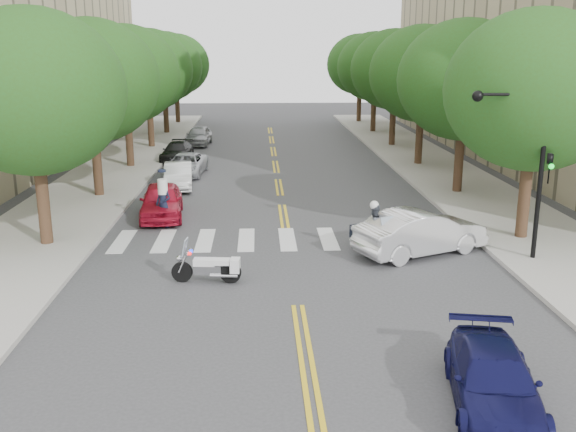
{
  "coord_description": "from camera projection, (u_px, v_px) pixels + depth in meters",
  "views": [
    {
      "loc": [
        -1.06,
        -16.77,
        7.0
      ],
      "look_at": [
        -0.04,
        5.02,
        1.3
      ],
      "focal_mm": 40.0,
      "sensor_mm": 36.0,
      "label": 1
    }
  ],
  "objects": [
    {
      "name": "tree_r_1",
      "position": [
        464.0,
        80.0,
        30.54
      ],
      "size": [
        6.4,
        6.4,
        8.45
      ],
      "color": "#382316",
      "rests_on": "ground"
    },
    {
      "name": "tree_r_0",
      "position": [
        535.0,
        91.0,
        22.81
      ],
      "size": [
        6.4,
        6.4,
        8.45
      ],
      "color": "#382316",
      "rests_on": "ground"
    },
    {
      "name": "parked_car_d",
      "position": [
        177.0,
        152.0,
        41.27
      ],
      "size": [
        1.99,
        4.2,
        1.18
      ],
      "primitive_type": "imported",
      "rotation": [
        0.0,
        0.0,
        -0.08
      ],
      "color": "black",
      "rests_on": "ground"
    },
    {
      "name": "parked_car_e",
      "position": [
        199.0,
        136.0,
        47.87
      ],
      "size": [
        1.95,
        4.27,
        1.42
      ],
      "primitive_type": "imported",
      "rotation": [
        0.0,
        0.0,
        -0.06
      ],
      "color": "#9FA0A4",
      "rests_on": "ground"
    },
    {
      "name": "tree_l_5",
      "position": [
        176.0,
        65.0,
        60.68
      ],
      "size": [
        6.4,
        6.4,
        8.45
      ],
      "color": "#382316",
      "rests_on": "ground"
    },
    {
      "name": "sidewalk_right",
      "position": [
        429.0,
        164.0,
        39.69
      ],
      "size": [
        5.0,
        60.0,
        0.15
      ],
      "primitive_type": "cube",
      "color": "#9E9991",
      "rests_on": "ground"
    },
    {
      "name": "sidewalk_left",
      "position": [
        119.0,
        167.0,
        38.84
      ],
      "size": [
        5.0,
        60.0,
        0.15
      ],
      "primitive_type": "cube",
      "color": "#9E9991",
      "rests_on": "ground"
    },
    {
      "name": "parked_car_c",
      "position": [
        186.0,
        165.0,
        36.48
      ],
      "size": [
        2.4,
        4.56,
        1.22
      ],
      "primitive_type": "imported",
      "rotation": [
        0.0,
        0.0,
        -0.09
      ],
      "color": "#B2B3BA",
      "rests_on": "ground"
    },
    {
      "name": "tree_r_4",
      "position": [
        375.0,
        67.0,
        53.74
      ],
      "size": [
        6.4,
        6.4,
        8.45
      ],
      "color": "#382316",
      "rests_on": "ground"
    },
    {
      "name": "motorcycle_parked",
      "position": [
        212.0,
        267.0,
        19.7
      ],
      "size": [
        2.16,
        0.61,
        1.39
      ],
      "rotation": [
        0.0,
        0.0,
        1.47
      ],
      "color": "black",
      "rests_on": "ground"
    },
    {
      "name": "traffic_signal_pole",
      "position": [
        529.0,
        153.0,
        20.81
      ],
      "size": [
        2.82,
        0.42,
        6.0
      ],
      "color": "black",
      "rests_on": "ground"
    },
    {
      "name": "motorcycle_police",
      "position": [
        372.0,
        231.0,
        22.33
      ],
      "size": [
        1.36,
        2.22,
        1.94
      ],
      "rotation": [
        0.0,
        0.0,
        3.62
      ],
      "color": "black",
      "rests_on": "ground"
    },
    {
      "name": "tree_r_2",
      "position": [
        422.0,
        74.0,
        38.28
      ],
      "size": [
        6.4,
        6.4,
        8.45
      ],
      "color": "#382316",
      "rests_on": "ground"
    },
    {
      "name": "tree_l_2",
      "position": [
        125.0,
        74.0,
        37.48
      ],
      "size": [
        6.4,
        6.4,
        8.45
      ],
      "color": "#382316",
      "rests_on": "ground"
    },
    {
      "name": "tree_l_3",
      "position": [
        148.0,
        70.0,
        45.22
      ],
      "size": [
        6.4,
        6.4,
        8.45
      ],
      "color": "#382316",
      "rests_on": "ground"
    },
    {
      "name": "ground",
      "position": [
        298.0,
        306.0,
        18.02
      ],
      "size": [
        140.0,
        140.0,
        0.0
      ],
      "primitive_type": "plane",
      "color": "#38383A",
      "rests_on": "ground"
    },
    {
      "name": "officer_standing",
      "position": [
        163.0,
        204.0,
        25.76
      ],
      "size": [
        0.82,
        0.73,
        1.9
      ],
      "primitive_type": "imported",
      "rotation": [
        0.0,
        0.0,
        -0.51
      ],
      "color": "black",
      "rests_on": "ground"
    },
    {
      "name": "parked_car_a",
      "position": [
        162.0,
        201.0,
        27.25
      ],
      "size": [
        2.13,
        4.44,
        1.46
      ],
      "primitive_type": "imported",
      "rotation": [
        0.0,
        0.0,
        0.1
      ],
      "color": "#AE122A",
      "rests_on": "ground"
    },
    {
      "name": "convertible",
      "position": [
        421.0,
        232.0,
        22.38
      ],
      "size": [
        5.07,
        3.55,
        1.59
      ],
      "primitive_type": "imported",
      "rotation": [
        0.0,
        0.0,
        2.01
      ],
      "color": "silver",
      "rests_on": "ground"
    },
    {
      "name": "tree_l_1",
      "position": [
        91.0,
        81.0,
        29.75
      ],
      "size": [
        6.4,
        6.4,
        8.45
      ],
      "color": "#382316",
      "rests_on": "ground"
    },
    {
      "name": "tree_l_0",
      "position": [
        32.0,
        92.0,
        22.02
      ],
      "size": [
        6.4,
        6.4,
        8.45
      ],
      "color": "#382316",
      "rests_on": "ground"
    },
    {
      "name": "tree_r_5",
      "position": [
        360.0,
        64.0,
        61.47
      ],
      "size": [
        6.4,
        6.4,
        8.45
      ],
      "color": "#382316",
      "rests_on": "ground"
    },
    {
      "name": "sedan_blue",
      "position": [
        493.0,
        380.0,
        12.78
      ],
      "size": [
        2.38,
        4.32,
        1.19
      ],
      "primitive_type": "imported",
      "rotation": [
        0.0,
        0.0,
        -0.18
      ],
      "color": "#0E0F3D",
      "rests_on": "ground"
    },
    {
      "name": "tree_l_4",
      "position": [
        164.0,
        67.0,
        52.95
      ],
      "size": [
        6.4,
        6.4,
        8.45
      ],
      "color": "#382316",
      "rests_on": "ground"
    },
    {
      "name": "parked_car_b",
      "position": [
        178.0,
        176.0,
        33.02
      ],
      "size": [
        1.77,
        4.07,
        1.3
      ],
      "primitive_type": "imported",
      "rotation": [
        0.0,
        0.0,
        0.1
      ],
      "color": "silver",
      "rests_on": "ground"
    },
    {
      "name": "tree_r_3",
      "position": [
        395.0,
        70.0,
        46.01
      ],
      "size": [
        6.4,
        6.4,
        8.45
      ],
      "color": "#382316",
      "rests_on": "ground"
    }
  ]
}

